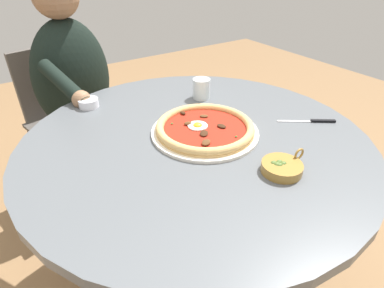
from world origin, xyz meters
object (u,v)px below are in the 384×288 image
Objects in this scene: steak_knife at (315,121)px; olive_pan at (282,167)px; dining_table at (196,163)px; ramekin_capers at (89,103)px; water_glass at (201,90)px; cafe_chair_diner at (68,111)px; pizza_on_plate at (206,129)px; diner_person at (81,117)px.

olive_pan is at bearing 23.09° from steak_knife.
dining_table is 14.99× the size of ramekin_capers.
water_glass reaches higher than dining_table.
steak_knife is 0.20× the size of cafe_chair_diner.
pizza_on_plate is at bearing 104.52° from cafe_chair_diner.
steak_knife is at bearing 159.44° from dining_table.
dining_table is 8.11× the size of olive_pan.
cafe_chair_diner reaches higher than steak_knife.
water_glass is at bearing -128.48° from dining_table.
diner_person is at bearing -96.19° from ramekin_capers.
olive_pan is at bearing 113.63° from ramekin_capers.
pizza_on_plate is at bearing -21.74° from steak_knife.
steak_knife is (-0.35, 0.14, -0.01)m from pizza_on_plate.
diner_person is at bearing -77.40° from dining_table.
dining_table is at bearing 117.81° from ramekin_capers.
steak_knife is 1.20m from cafe_chair_diner.
water_glass is 0.51m from olive_pan.
steak_knife is 1.07m from diner_person.
water_glass is at bearing -101.03° from olive_pan.
cafe_chair_diner is (-0.01, -0.49, -0.24)m from ramekin_capers.
pizza_on_plate is 4.43× the size of water_glass.
water_glass is at bearing 119.99° from cafe_chair_diner.
dining_table is 0.43m from steak_knife.
pizza_on_plate is 0.42× the size of cafe_chair_diner.
cafe_chair_diner is at bearing -60.01° from water_glass.
steak_knife is at bearing 119.47° from cafe_chair_diner.
cafe_chair_diner reaches higher than water_glass.
ramekin_capers is at bearing -66.37° from olive_pan.
water_glass is 0.43m from steak_knife.
olive_pan is at bearing 103.60° from cafe_chair_diner.
cafe_chair_diner reaches higher than ramekin_capers.
steak_knife is 0.33m from olive_pan.
dining_table is 3.18× the size of pizza_on_plate.
cafe_chair_diner is (0.23, -0.89, -0.24)m from pizza_on_plate.
dining_table is 0.78m from diner_person.
diner_person reaches higher than ramekin_capers.
dining_table is 0.31m from olive_pan.
ramekin_capers is 0.09× the size of cafe_chair_diner.
ramekin_capers reaches higher than dining_table.
pizza_on_plate is at bearing -79.48° from olive_pan.
ramekin_capers reaches higher than steak_knife.
steak_knife is (-0.39, 0.14, 0.10)m from dining_table.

